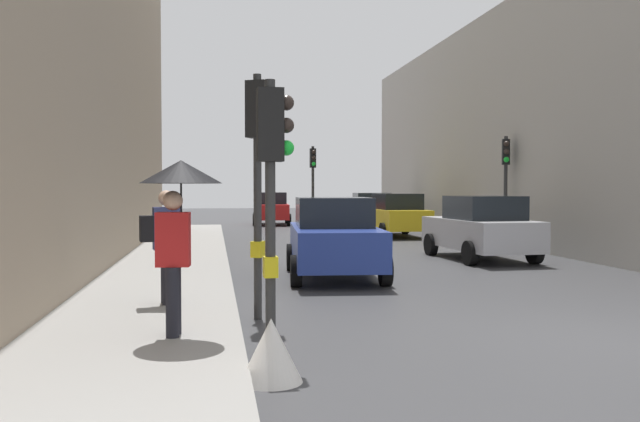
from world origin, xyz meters
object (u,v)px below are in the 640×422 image
pedestrian_with_grey_backpack (163,240)px  warning_sign_triangle (271,350)px  car_red_sedan (272,208)px  car_silver_hatchback (481,228)px  traffic_light_far_median (313,173)px  traffic_light_mid_street (506,171)px  pedestrian_with_umbrella (179,198)px  traffic_light_near_left (272,166)px  car_white_compact (371,211)px  car_blue_van (334,238)px  car_yellow_taxi (396,215)px  traffic_light_near_right (259,151)px

pedestrian_with_grey_backpack → warning_sign_triangle: 4.24m
pedestrian_with_grey_backpack → car_red_sedan: bearing=81.5°
car_silver_hatchback → pedestrian_with_grey_backpack: pedestrian_with_grey_backpack is taller
traffic_light_far_median → traffic_light_mid_street: size_ratio=1.04×
pedestrian_with_umbrella → car_red_sedan: bearing=82.9°
traffic_light_near_left → car_white_compact: (6.90, 24.11, -1.33)m
traffic_light_near_left → car_blue_van: size_ratio=0.74×
car_white_compact → car_red_sedan: bearing=133.0°
car_yellow_taxi → warning_sign_triangle: car_yellow_taxi is taller
car_silver_hatchback → car_red_sedan: bearing=102.3°
car_red_sedan → pedestrian_with_grey_backpack: (-3.89, -25.98, 0.29)m
car_blue_van → pedestrian_with_umbrella: (-3.04, -6.22, 0.96)m
traffic_light_far_median → warning_sign_triangle: bearing=-99.5°
traffic_light_far_median → pedestrian_with_umbrella: (-4.73, -20.81, -0.80)m
traffic_light_near_right → car_blue_van: traffic_light_near_right is taller
traffic_light_mid_street → car_blue_van: traffic_light_mid_street is taller
car_blue_van → pedestrian_with_grey_backpack: size_ratio=2.45×
traffic_light_near_left → car_red_sedan: 29.02m
traffic_light_mid_street → traffic_light_near_left: bearing=-124.0°
car_red_sedan → car_silver_hatchback: bearing=-77.7°
car_silver_hatchback → warning_sign_triangle: 12.71m
traffic_light_far_median → traffic_light_near_right: 19.47m
car_blue_van → car_silver_hatchback: bearing=32.7°
car_yellow_taxi → car_blue_van: 12.97m
traffic_light_near_right → pedestrian_with_umbrella: 2.12m
car_white_compact → pedestrian_with_umbrella: pedestrian_with_umbrella is taller
traffic_light_near_left → pedestrian_with_umbrella: traffic_light_near_left is taller
car_silver_hatchback → pedestrian_with_grey_backpack: 10.57m
traffic_light_near_right → car_yellow_taxi: size_ratio=0.85×
pedestrian_with_umbrella → warning_sign_triangle: bearing=-58.3°
traffic_light_near_left → pedestrian_with_grey_backpack: traffic_light_near_left is taller
car_silver_hatchback → car_blue_van: bearing=-147.3°
car_yellow_taxi → traffic_light_near_right: bearing=-112.0°
pedestrian_with_umbrella → traffic_light_near_right: bearing=57.2°
warning_sign_triangle → pedestrian_with_grey_backpack: bearing=108.8°
traffic_light_near_left → car_yellow_taxi: (6.69, 18.86, -1.33)m
traffic_light_mid_street → warning_sign_triangle: size_ratio=5.68×
traffic_light_near_left → pedestrian_with_grey_backpack: size_ratio=1.81×
car_silver_hatchback → pedestrian_with_grey_backpack: size_ratio=2.42×
traffic_light_far_median → traffic_light_mid_street: (5.21, -8.26, -0.09)m
car_blue_van → warning_sign_triangle: size_ratio=6.66×
traffic_light_near_right → traffic_light_near_left: size_ratio=1.14×
car_red_sedan → warning_sign_triangle: size_ratio=6.64×
car_silver_hatchback → warning_sign_triangle: bearing=-121.8°
car_red_sedan → car_blue_van: 22.10m
car_silver_hatchback → pedestrian_with_grey_backpack: (-8.04, -6.86, 0.29)m
car_white_compact → traffic_light_mid_street: bearing=-80.0°
traffic_light_near_left → car_yellow_taxi: size_ratio=0.75×
traffic_light_near_left → car_silver_hatchback: traffic_light_near_left is taller
traffic_light_far_median → car_red_sedan: (-1.19, 7.50, -1.76)m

